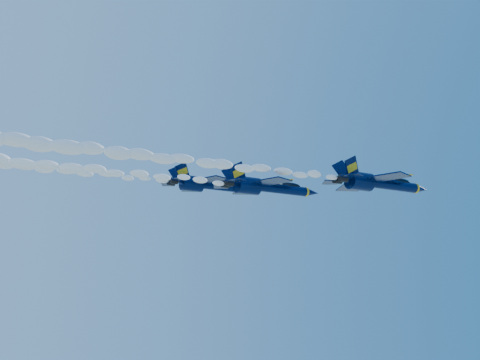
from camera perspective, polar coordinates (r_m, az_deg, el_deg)
jet_lead at (r=94.57m, az=12.95°, el=-0.27°), size 18.13×14.88×6.74m
smoke_trail_jet_lead at (r=76.57m, az=-6.76°, el=2.06°), size 53.34×2.17×1.95m
jet_second at (r=88.12m, az=2.55°, el=-0.66°), size 16.31×13.38×6.06m
smoke_trail_jet_second at (r=76.65m, az=-19.52°, el=1.58°), size 53.34×1.95×1.75m
jet_third at (r=96.93m, az=-2.88°, el=-0.46°), size 16.11×13.21×5.99m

